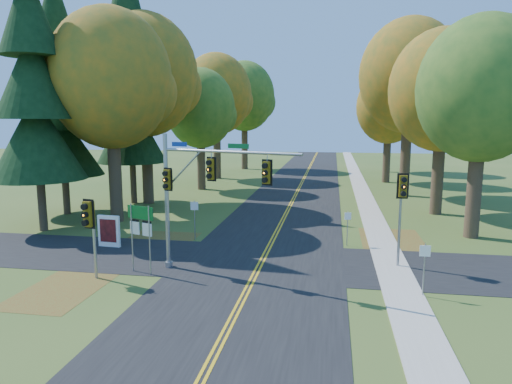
% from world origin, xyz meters
% --- Properties ---
extents(ground, '(160.00, 160.00, 0.00)m').
position_xyz_m(ground, '(0.00, 0.00, 0.00)').
color(ground, '#334D1B').
rests_on(ground, ground).
extents(road_main, '(8.00, 160.00, 0.02)m').
position_xyz_m(road_main, '(0.00, 0.00, 0.01)').
color(road_main, black).
rests_on(road_main, ground).
extents(road_cross, '(60.00, 6.00, 0.02)m').
position_xyz_m(road_cross, '(0.00, 2.00, 0.01)').
color(road_cross, black).
rests_on(road_cross, ground).
extents(centerline_left, '(0.10, 160.00, 0.01)m').
position_xyz_m(centerline_left, '(-0.10, 0.00, 0.03)').
color(centerline_left, gold).
rests_on(centerline_left, road_main).
extents(centerline_right, '(0.10, 160.00, 0.01)m').
position_xyz_m(centerline_right, '(0.10, 0.00, 0.03)').
color(centerline_right, gold).
rests_on(centerline_right, road_main).
extents(sidewalk_east, '(1.60, 160.00, 0.06)m').
position_xyz_m(sidewalk_east, '(6.20, 0.00, 0.03)').
color(sidewalk_east, '#9E998E').
rests_on(sidewalk_east, ground).
extents(leaf_patch_w_near, '(4.00, 6.00, 0.00)m').
position_xyz_m(leaf_patch_w_near, '(-6.50, 4.00, 0.01)').
color(leaf_patch_w_near, brown).
rests_on(leaf_patch_w_near, ground).
extents(leaf_patch_e, '(3.50, 8.00, 0.00)m').
position_xyz_m(leaf_patch_e, '(6.80, 6.00, 0.01)').
color(leaf_patch_e, brown).
rests_on(leaf_patch_e, ground).
extents(leaf_patch_w_far, '(3.00, 5.00, 0.00)m').
position_xyz_m(leaf_patch_w_far, '(-7.50, -3.00, 0.01)').
color(leaf_patch_w_far, brown).
rests_on(leaf_patch_w_far, ground).
extents(tree_w_a, '(8.00, 8.00, 14.15)m').
position_xyz_m(tree_w_a, '(-11.13, 9.38, 9.49)').
color(tree_w_a, '#38281C').
rests_on(tree_w_a, ground).
extents(tree_e_a, '(7.20, 7.20, 12.73)m').
position_xyz_m(tree_e_a, '(11.57, 8.77, 8.53)').
color(tree_e_a, '#38281C').
rests_on(tree_e_a, ground).
extents(tree_w_b, '(8.60, 8.60, 15.38)m').
position_xyz_m(tree_w_b, '(-11.72, 16.29, 10.37)').
color(tree_w_b, '#38281C').
rests_on(tree_w_b, ground).
extents(tree_e_b, '(7.60, 7.60, 13.33)m').
position_xyz_m(tree_e_b, '(10.97, 15.58, 8.90)').
color(tree_e_b, '#38281C').
rests_on(tree_e_b, ground).
extents(tree_w_c, '(6.80, 6.80, 11.91)m').
position_xyz_m(tree_w_c, '(-9.54, 24.47, 7.94)').
color(tree_w_c, '#38281C').
rests_on(tree_w_c, ground).
extents(tree_e_c, '(8.80, 8.80, 15.79)m').
position_xyz_m(tree_e_c, '(9.88, 23.69, 10.66)').
color(tree_e_c, '#38281C').
rests_on(tree_e_c, ground).
extents(tree_w_d, '(8.20, 8.20, 14.56)m').
position_xyz_m(tree_w_d, '(-10.13, 33.18, 9.78)').
color(tree_w_d, '#38281C').
rests_on(tree_w_d, ground).
extents(tree_e_d, '(7.00, 7.00, 12.32)m').
position_xyz_m(tree_e_d, '(9.26, 32.87, 8.24)').
color(tree_e_d, '#38281C').
rests_on(tree_e_d, ground).
extents(tree_w_e, '(8.40, 8.40, 14.97)m').
position_xyz_m(tree_w_e, '(-8.92, 44.09, 10.07)').
color(tree_w_e, '#38281C').
rests_on(tree_w_e, ground).
extents(tree_e_e, '(7.80, 7.80, 13.74)m').
position_xyz_m(tree_e_e, '(10.47, 43.58, 9.19)').
color(tree_e_e, '#38281C').
rests_on(tree_e_e, ground).
extents(pine_a, '(5.60, 5.60, 19.48)m').
position_xyz_m(pine_a, '(-14.50, 6.00, 9.18)').
color(pine_a, '#38281C').
rests_on(pine_a, ground).
extents(pine_b, '(5.60, 5.60, 17.31)m').
position_xyz_m(pine_b, '(-16.00, 11.00, 8.16)').
color(pine_b, '#38281C').
rests_on(pine_b, ground).
extents(pine_c, '(5.60, 5.60, 20.56)m').
position_xyz_m(pine_c, '(-13.00, 16.00, 9.69)').
color(pine_c, '#38281C').
rests_on(pine_c, ground).
extents(traffic_mast, '(6.57, 2.43, 6.27)m').
position_xyz_m(traffic_mast, '(-2.60, -0.19, 4.03)').
color(traffic_mast, '#96989E').
rests_on(traffic_mast, ground).
extents(east_signal_pole, '(0.52, 0.60, 4.48)m').
position_xyz_m(east_signal_pole, '(6.48, 2.10, 3.40)').
color(east_signal_pole, gray).
rests_on(east_signal_pole, ground).
extents(ped_signal_pole, '(0.56, 0.65, 3.57)m').
position_xyz_m(ped_signal_pole, '(-6.86, -1.78, 2.65)').
color(ped_signal_pole, '#999BA1').
rests_on(ped_signal_pole, ground).
extents(route_sign_cluster, '(1.40, 0.54, 3.16)m').
position_xyz_m(route_sign_cluster, '(-5.09, -0.59, 2.23)').
color(route_sign_cluster, gray).
rests_on(route_sign_cluster, ground).
extents(info_kiosk, '(1.27, 0.29, 1.75)m').
position_xyz_m(info_kiosk, '(-8.63, 3.20, 0.87)').
color(info_kiosk, white).
rests_on(info_kiosk, ground).
extents(reg_sign_e_north, '(0.36, 0.13, 1.94)m').
position_xyz_m(reg_sign_e_north, '(4.20, 5.58, 1.33)').
color(reg_sign_e_north, gray).
rests_on(reg_sign_e_north, ground).
extents(reg_sign_e_south, '(0.41, 0.06, 2.14)m').
position_xyz_m(reg_sign_e_south, '(6.93, -1.37, 1.46)').
color(reg_sign_e_south, gray).
rests_on(reg_sign_e_south, ground).
extents(reg_sign_w, '(0.44, 0.09, 2.31)m').
position_xyz_m(reg_sign_w, '(-4.45, 5.40, 1.58)').
color(reg_sign_w, gray).
rests_on(reg_sign_w, ground).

